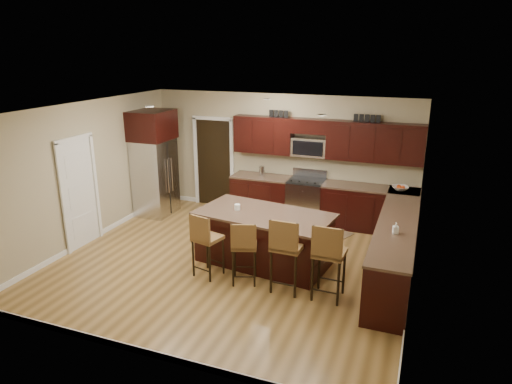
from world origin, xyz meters
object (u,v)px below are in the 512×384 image
at_px(stool_left, 205,238).
at_px(refrigerator, 154,162).
at_px(island, 264,240).
at_px(stool_mid, 244,246).
at_px(stool_right, 286,247).
at_px(stool_extra, 328,253).
at_px(range, 306,200).

distance_m(stool_left, refrigerator, 3.40).
distance_m(island, stool_left, 1.14).
relative_size(island, stool_mid, 2.30).
xyz_separation_m(stool_mid, stool_right, (0.69, -0.01, 0.09)).
xyz_separation_m(refrigerator, stool_extra, (4.45, -2.34, -0.45)).
height_order(island, stool_extra, stool_extra).
xyz_separation_m(range, island, (-0.16, -2.24, -0.04)).
bearing_deg(stool_mid, stool_right, -19.99).
distance_m(range, stool_right, 3.14).
distance_m(stool_mid, refrigerator, 3.92).
xyz_separation_m(island, refrigerator, (-3.14, 1.49, 0.78)).
xyz_separation_m(stool_left, stool_mid, (0.68, 0.00, -0.02)).
bearing_deg(refrigerator, stool_mid, -36.84).
xyz_separation_m(island, stool_left, (-0.72, -0.84, 0.26)).
distance_m(range, stool_mid, 3.09).
xyz_separation_m(island, stool_extra, (1.31, -0.85, 0.33)).
xyz_separation_m(stool_left, stool_extra, (2.03, -0.01, 0.07)).
bearing_deg(stool_mid, range, 67.39).
relative_size(range, refrigerator, 0.47).
xyz_separation_m(range, stool_right, (0.50, -3.09, 0.29)).
height_order(island, stool_mid, stool_mid).
bearing_deg(range, stool_mid, -93.64).
bearing_deg(stool_right, island, 129.43).
relative_size(island, refrigerator, 1.04).
relative_size(range, stool_mid, 1.04).
bearing_deg(refrigerator, island, -25.34).
bearing_deg(stool_mid, stool_left, 161.35).
height_order(range, refrigerator, refrigerator).
distance_m(island, stool_extra, 1.60).
bearing_deg(range, island, -94.15).
bearing_deg(stool_extra, stool_right, -178.38).
distance_m(stool_right, stool_extra, 0.65).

